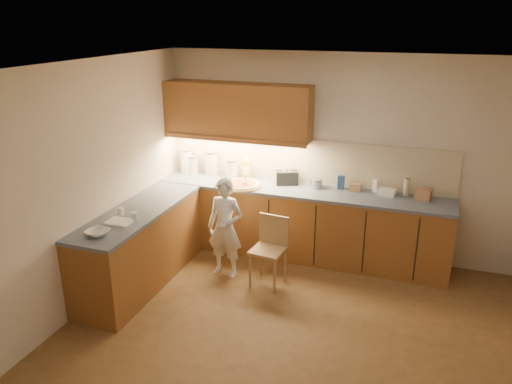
% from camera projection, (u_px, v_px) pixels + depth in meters
% --- Properties ---
extents(room, '(4.54, 4.50, 2.62)m').
position_uv_depth(room, '(296.00, 173.00, 4.45)').
color(room, brown).
rests_on(room, ground).
extents(l_counter, '(3.77, 2.62, 0.92)m').
position_uv_depth(l_counter, '(248.00, 230.00, 6.26)').
color(l_counter, brown).
rests_on(l_counter, ground).
extents(backsplash, '(3.75, 0.02, 0.58)m').
position_uv_depth(backsplash, '(307.00, 161.00, 6.49)').
color(backsplash, beige).
rests_on(backsplash, l_counter).
extents(upper_cabinets, '(1.95, 0.36, 0.73)m').
position_uv_depth(upper_cabinets, '(237.00, 111.00, 6.42)').
color(upper_cabinets, brown).
rests_on(upper_cabinets, ground).
extents(pizza_on_board, '(0.53, 0.53, 0.21)m').
position_uv_depth(pizza_on_board, '(242.00, 185.00, 6.44)').
color(pizza_on_board, '#A48752').
rests_on(pizza_on_board, l_counter).
extents(child, '(0.46, 0.32, 1.23)m').
position_uv_depth(child, '(225.00, 228.00, 5.95)').
color(child, white).
rests_on(child, ground).
extents(wooden_chair, '(0.41, 0.41, 0.82)m').
position_uv_depth(wooden_chair, '(270.00, 245.00, 5.82)').
color(wooden_chair, tan).
rests_on(wooden_chair, ground).
extents(mixing_bowl, '(0.26, 0.26, 0.06)m').
position_uv_depth(mixing_bowl, '(98.00, 233.00, 5.00)').
color(mixing_bowl, silver).
rests_on(mixing_bowl, l_counter).
extents(canister_a, '(0.17, 0.17, 0.34)m').
position_uv_depth(canister_a, '(186.00, 161.00, 6.94)').
color(canister_a, white).
rests_on(canister_a, l_counter).
extents(canister_b, '(0.15, 0.15, 0.25)m').
position_uv_depth(canister_b, '(193.00, 165.00, 6.92)').
color(canister_b, beige).
rests_on(canister_b, l_counter).
extents(canister_c, '(0.18, 0.18, 0.33)m').
position_uv_depth(canister_c, '(211.00, 163.00, 6.86)').
color(canister_c, silver).
rests_on(canister_c, l_counter).
extents(canister_d, '(0.16, 0.16, 0.26)m').
position_uv_depth(canister_d, '(232.00, 169.00, 6.71)').
color(canister_d, silver).
rests_on(canister_d, l_counter).
extents(oil_jug, '(0.11, 0.08, 0.30)m').
position_uv_depth(oil_jug, '(246.00, 169.00, 6.70)').
color(oil_jug, gold).
rests_on(oil_jug, l_counter).
extents(toaster, '(0.32, 0.25, 0.18)m').
position_uv_depth(toaster, '(287.00, 178.00, 6.50)').
color(toaster, black).
rests_on(toaster, l_counter).
extents(steel_pot, '(0.16, 0.16, 0.12)m').
position_uv_depth(steel_pot, '(316.00, 183.00, 6.37)').
color(steel_pot, '#ABAAAF').
rests_on(steel_pot, l_counter).
extents(blue_box, '(0.10, 0.08, 0.18)m').
position_uv_depth(blue_box, '(341.00, 182.00, 6.32)').
color(blue_box, '#305290').
rests_on(blue_box, l_counter).
extents(card_box_a, '(0.14, 0.10, 0.10)m').
position_uv_depth(card_box_a, '(355.00, 187.00, 6.26)').
color(card_box_a, tan).
rests_on(card_box_a, l_counter).
extents(white_bottle, '(0.07, 0.07, 0.17)m').
position_uv_depth(white_bottle, '(375.00, 186.00, 6.20)').
color(white_bottle, white).
rests_on(white_bottle, l_counter).
extents(flat_pack, '(0.22, 0.17, 0.08)m').
position_uv_depth(flat_pack, '(387.00, 192.00, 6.11)').
color(flat_pack, silver).
rests_on(flat_pack, l_counter).
extents(tall_jar, '(0.07, 0.07, 0.22)m').
position_uv_depth(tall_jar, '(407.00, 187.00, 6.08)').
color(tall_jar, beige).
rests_on(tall_jar, l_counter).
extents(card_box_b, '(0.20, 0.17, 0.14)m').
position_uv_depth(card_box_b, '(423.00, 194.00, 5.96)').
color(card_box_b, '#996F52').
rests_on(card_box_b, l_counter).
extents(dough_cloth, '(0.27, 0.21, 0.02)m').
position_uv_depth(dough_cloth, '(120.00, 222.00, 5.31)').
color(dough_cloth, white).
rests_on(dough_cloth, l_counter).
extents(spice_jar_a, '(0.08, 0.08, 0.08)m').
position_uv_depth(spice_jar_a, '(121.00, 211.00, 5.51)').
color(spice_jar_a, white).
rests_on(spice_jar_a, l_counter).
extents(spice_jar_b, '(0.09, 0.09, 0.09)m').
position_uv_depth(spice_jar_b, '(134.00, 216.00, 5.37)').
color(spice_jar_b, white).
rests_on(spice_jar_b, l_counter).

